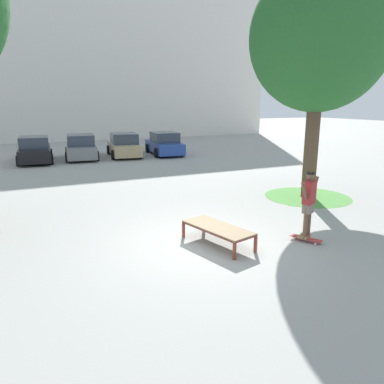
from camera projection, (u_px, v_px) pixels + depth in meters
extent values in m
plane|color=#999993|center=(199.00, 244.00, 9.16)|extent=(120.00, 120.00, 0.00)
cube|color=silver|center=(80.00, 56.00, 33.84)|extent=(37.66, 4.00, 15.18)
cube|color=brown|center=(183.00, 230.00, 9.55)|extent=(0.07, 0.07, 0.38)
cube|color=brown|center=(204.00, 225.00, 9.98)|extent=(0.07, 0.07, 0.38)
cube|color=brown|center=(234.00, 252.00, 8.17)|extent=(0.07, 0.07, 0.38)
cube|color=brown|center=(255.00, 244.00, 8.60)|extent=(0.07, 0.07, 0.38)
cylinder|color=brown|center=(207.00, 232.00, 8.81)|extent=(0.52, 1.85, 0.05)
cylinder|color=brown|center=(228.00, 226.00, 9.24)|extent=(0.52, 1.85, 0.05)
cylinder|color=brown|center=(194.00, 220.00, 9.71)|extent=(0.75, 0.24, 0.05)
cylinder|color=brown|center=(246.00, 239.00, 8.33)|extent=(0.75, 0.24, 0.05)
cube|color=#847051|center=(218.00, 227.00, 9.01)|extent=(1.21, 2.03, 0.03)
cube|color=#B23333|center=(306.00, 238.00, 9.28)|extent=(0.53, 0.81, 0.02)
cylinder|color=silver|center=(294.00, 239.00, 9.41)|extent=(0.05, 0.06, 0.06)
cylinder|color=silver|center=(296.00, 237.00, 9.52)|extent=(0.05, 0.06, 0.06)
cylinder|color=silver|center=(315.00, 244.00, 9.07)|extent=(0.05, 0.06, 0.06)
cylinder|color=silver|center=(318.00, 242.00, 9.18)|extent=(0.05, 0.06, 0.06)
cylinder|color=brown|center=(305.00, 223.00, 9.11)|extent=(0.11, 0.11, 0.82)
cube|color=#99704C|center=(302.00, 237.00, 9.23)|extent=(0.20, 0.26, 0.07)
cylinder|color=brown|center=(309.00, 221.00, 9.26)|extent=(0.11, 0.11, 0.82)
cube|color=#99704C|center=(306.00, 235.00, 9.38)|extent=(0.20, 0.26, 0.07)
cube|color=#756B5B|center=(308.00, 208.00, 9.09)|extent=(0.36, 0.31, 0.24)
cube|color=maroon|center=(309.00, 192.00, 9.00)|extent=(0.42, 0.36, 0.56)
cylinder|color=brown|center=(305.00, 192.00, 8.75)|extent=(0.39, 0.25, 0.52)
cylinder|color=brown|center=(314.00, 187.00, 9.21)|extent=(0.39, 0.25, 0.52)
sphere|color=brown|center=(311.00, 176.00, 8.90)|extent=(0.20, 0.20, 0.20)
cylinder|color=black|center=(311.00, 173.00, 8.88)|extent=(0.19, 0.19, 0.05)
cylinder|color=brown|center=(311.00, 149.00, 13.27)|extent=(0.50, 0.50, 3.54)
ellipsoid|color=#235B28|center=(320.00, 37.00, 12.37)|extent=(4.73, 4.73, 4.96)
cylinder|color=#519342|center=(307.00, 197.00, 13.69)|extent=(3.13, 3.13, 0.01)
cube|color=black|center=(35.00, 153.00, 21.63)|extent=(1.95, 4.29, 0.70)
cube|color=#2D3847|center=(34.00, 142.00, 21.34)|extent=(1.68, 2.19, 0.64)
cylinder|color=black|center=(21.00, 155.00, 22.55)|extent=(0.26, 0.61, 0.60)
cylinder|color=black|center=(50.00, 153.00, 23.16)|extent=(0.26, 0.61, 0.60)
cylinder|color=black|center=(18.00, 161.00, 20.20)|extent=(0.26, 0.61, 0.60)
cylinder|color=black|center=(51.00, 159.00, 20.81)|extent=(0.26, 0.61, 0.60)
cube|color=slate|center=(81.00, 150.00, 22.93)|extent=(2.19, 4.37, 0.70)
cube|color=#2D3847|center=(81.00, 140.00, 22.63)|extent=(1.80, 2.27, 0.64)
cylinder|color=black|center=(67.00, 152.00, 23.92)|extent=(0.29, 0.62, 0.60)
cylinder|color=black|center=(94.00, 151.00, 24.44)|extent=(0.29, 0.62, 0.60)
cylinder|color=black|center=(67.00, 157.00, 21.52)|extent=(0.29, 0.62, 0.60)
cylinder|color=black|center=(97.00, 156.00, 22.03)|extent=(0.29, 0.62, 0.60)
cube|color=tan|center=(124.00, 148.00, 23.90)|extent=(2.17, 4.37, 0.70)
cube|color=#2D3847|center=(124.00, 138.00, 23.60)|extent=(1.79, 2.26, 0.64)
cylinder|color=black|center=(109.00, 150.00, 24.89)|extent=(0.29, 0.62, 0.60)
cylinder|color=black|center=(134.00, 149.00, 25.41)|extent=(0.29, 0.62, 0.60)
cylinder|color=black|center=(113.00, 155.00, 22.49)|extent=(0.29, 0.62, 0.60)
cylinder|color=black|center=(141.00, 154.00, 23.01)|extent=(0.29, 0.62, 0.60)
cube|color=#28479E|center=(164.00, 147.00, 24.74)|extent=(2.11, 4.35, 0.70)
cube|color=#2D3847|center=(165.00, 137.00, 24.45)|extent=(1.76, 2.24, 0.64)
cylinder|color=black|center=(148.00, 148.00, 25.72)|extent=(0.28, 0.62, 0.60)
cylinder|color=black|center=(171.00, 147.00, 26.26)|extent=(0.28, 0.62, 0.60)
cylinder|color=black|center=(157.00, 153.00, 23.33)|extent=(0.28, 0.62, 0.60)
cylinder|color=black|center=(182.00, 152.00, 23.87)|extent=(0.28, 0.62, 0.60)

